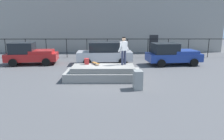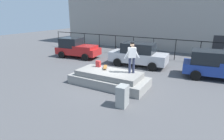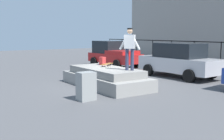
{
  "view_description": "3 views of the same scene",
  "coord_description": "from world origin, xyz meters",
  "views": [
    {
      "loc": [
        0.33,
        -12.75,
        3.43
      ],
      "look_at": [
        0.42,
        0.09,
        0.45
      ],
      "focal_mm": 33.18,
      "sensor_mm": 36.0,
      "label": 1
    },
    {
      "loc": [
        5.06,
        -9.29,
        4.1
      ],
      "look_at": [
        -0.44,
        0.5,
        0.6
      ],
      "focal_mm": 29.79,
      "sensor_mm": 36.0,
      "label": 2
    },
    {
      "loc": [
        10.24,
        -7.02,
        2.31
      ],
      "look_at": [
        -0.37,
        0.07,
        0.67
      ],
      "focal_mm": 45.11,
      "sensor_mm": 36.0,
      "label": 3
    }
  ],
  "objects": [
    {
      "name": "ground_plane",
      "position": [
        0.0,
        0.0,
        0.0
      ],
      "size": [
        60.0,
        60.0,
        0.0
      ],
      "primitive_type": "plane",
      "color": "#4C4C4F"
    },
    {
      "name": "concrete_ledge",
      "position": [
        -0.12,
        -0.44,
        0.38
      ],
      "size": [
        4.59,
        2.02,
        0.83
      ],
      "color": "gray",
      "rests_on": "ground_plane"
    },
    {
      "name": "skateboarder",
      "position": [
        1.14,
        -0.07,
        1.82
      ],
      "size": [
        0.74,
        0.63,
        1.72
      ],
      "color": "#2D334C",
      "rests_on": "concrete_ledge"
    },
    {
      "name": "skateboard",
      "position": [
        -0.6,
        -0.05,
        0.93
      ],
      "size": [
        0.57,
        0.83,
        0.12
      ],
      "color": "brown",
      "rests_on": "concrete_ledge"
    },
    {
      "name": "backpack",
      "position": [
        -1.18,
        0.06,
        1.02
      ],
      "size": [
        0.29,
        0.22,
        0.39
      ],
      "primitive_type": "cube",
      "rotation": [
        0.0,
        0.0,
        3.22
      ],
      "color": "red",
      "rests_on": "concrete_ledge"
    },
    {
      "name": "car_red_pickup_near",
      "position": [
        -6.31,
        4.15,
        0.89
      ],
      "size": [
        4.23,
        2.33,
        1.81
      ],
      "color": "#B21E1E",
      "rests_on": "ground_plane"
    },
    {
      "name": "car_silver_sedan_mid",
      "position": [
        -0.17,
        4.25,
        0.92
      ],
      "size": [
        4.58,
        2.18,
        1.82
      ],
      "color": "#B7B7BC",
      "rests_on": "ground_plane"
    },
    {
      "name": "car_blue_pickup_far",
      "position": [
        5.32,
        3.91,
        0.88
      ],
      "size": [
        4.48,
        2.39,
        1.77
      ],
      "color": "navy",
      "rests_on": "ground_plane"
    },
    {
      "name": "utility_box",
      "position": [
        1.74,
        -2.42,
        0.5
      ],
      "size": [
        0.48,
        0.63,
        1.0
      ],
      "primitive_type": "cube",
      "rotation": [
        0.0,
        0.0,
        0.06
      ],
      "color": "gray",
      "rests_on": "ground_plane"
    },
    {
      "name": "fence_row",
      "position": [
        -0.0,
        7.59,
        1.28
      ],
      "size": [
        24.06,
        0.06,
        1.86
      ],
      "color": "black",
      "rests_on": "ground_plane"
    },
    {
      "name": "warehouse_building",
      "position": [
        0.0,
        15.04,
        3.63
      ],
      "size": [
        26.96,
        8.17,
        7.23
      ],
      "color": "gray",
      "rests_on": "ground_plane"
    }
  ]
}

